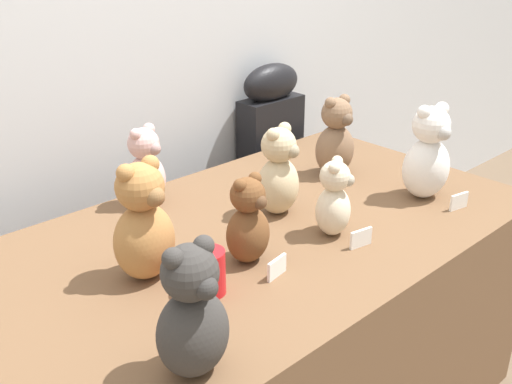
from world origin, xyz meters
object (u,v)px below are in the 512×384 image
(teddy_bear_snow, at_px, (428,155))
(teddy_bear_chestnut, at_px, (248,222))
(teddy_bear_cream, at_px, (334,200))
(display_table, at_px, (256,336))
(instrument_case, at_px, (270,181))
(teddy_bear_mocha, at_px, (336,139))
(teddy_bear_blush, at_px, (146,169))
(teddy_bear_charcoal, at_px, (192,315))
(teddy_bear_sand, at_px, (278,173))
(teddy_bear_caramel, at_px, (143,224))
(party_cup_red, at_px, (209,272))

(teddy_bear_snow, bearing_deg, teddy_bear_chestnut, -174.65)
(teddy_bear_cream, bearing_deg, display_table, 101.31)
(instrument_case, relative_size, teddy_bear_mocha, 3.69)
(teddy_bear_blush, height_order, teddy_bear_cream, teddy_bear_blush)
(teddy_bear_charcoal, xyz_separation_m, teddy_bear_chestnut, (0.35, 0.24, -0.02))
(teddy_bear_mocha, bearing_deg, teddy_bear_blush, 163.07)
(teddy_bear_sand, height_order, teddy_bear_caramel, teddy_bear_caramel)
(teddy_bear_sand, relative_size, teddy_bear_mocha, 0.98)
(teddy_bear_cream, distance_m, teddy_bear_charcoal, 0.65)
(teddy_bear_cream, distance_m, teddy_bear_mocha, 0.44)
(teddy_bear_sand, relative_size, teddy_bear_chestnut, 1.16)
(teddy_bear_sand, xyz_separation_m, teddy_bear_blush, (-0.25, 0.32, -0.01))
(display_table, xyz_separation_m, teddy_bear_snow, (0.55, -0.19, 0.51))
(instrument_case, height_order, teddy_bear_sand, instrument_case)
(teddy_bear_mocha, height_order, teddy_bear_charcoal, teddy_bear_charcoal)
(teddy_bear_caramel, relative_size, teddy_bear_blush, 1.21)
(teddy_bear_caramel, relative_size, teddy_bear_charcoal, 1.08)
(party_cup_red, bearing_deg, display_table, 27.56)
(teddy_bear_caramel, distance_m, teddy_bear_mocha, 0.85)
(teddy_bear_caramel, relative_size, party_cup_red, 2.79)
(teddy_bear_caramel, relative_size, teddy_bear_cream, 1.38)
(teddy_bear_charcoal, relative_size, teddy_bear_chestnut, 1.20)
(teddy_bear_blush, bearing_deg, instrument_case, 0.33)
(display_table, height_order, party_cup_red, party_cup_red)
(teddy_bear_sand, bearing_deg, instrument_case, 33.12)
(display_table, relative_size, teddy_bear_cream, 7.53)
(teddy_bear_blush, bearing_deg, teddy_bear_cream, -79.16)
(display_table, distance_m, teddy_bear_sand, 0.51)
(teddy_bear_sand, relative_size, teddy_bear_caramel, 0.89)
(teddy_bear_chestnut, bearing_deg, teddy_bear_caramel, 146.90)
(teddy_bear_cream, xyz_separation_m, party_cup_red, (-0.44, 0.01, -0.05))
(display_table, xyz_separation_m, instrument_case, (0.63, 0.59, 0.15))
(teddy_bear_sand, relative_size, party_cup_red, 2.49)
(teddy_bear_caramel, xyz_separation_m, teddy_bear_blush, (0.23, 0.35, -0.02))
(teddy_bear_cream, distance_m, teddy_bear_chestnut, 0.28)
(instrument_case, height_order, teddy_bear_snow, teddy_bear_snow)
(teddy_bear_cream, bearing_deg, teddy_bear_charcoal, 165.18)
(teddy_bear_cream, relative_size, teddy_bear_charcoal, 0.78)
(teddy_bear_sand, bearing_deg, teddy_bear_cream, -99.86)
(display_table, xyz_separation_m, teddy_bear_sand, (0.13, 0.04, 0.50))
(instrument_case, height_order, party_cup_red, instrument_case)
(teddy_bear_sand, bearing_deg, teddy_bear_chestnut, -164.21)
(teddy_bear_snow, bearing_deg, teddy_bear_charcoal, -158.96)
(display_table, bearing_deg, teddy_bear_mocha, 14.55)
(teddy_bear_blush, relative_size, teddy_bear_mocha, 0.91)
(teddy_bear_caramel, bearing_deg, teddy_bear_charcoal, -116.95)
(instrument_case, xyz_separation_m, teddy_bear_chestnut, (-0.75, -0.70, 0.33))
(teddy_bear_caramel, bearing_deg, party_cup_red, -74.94)
(teddy_bear_snow, height_order, teddy_bear_chestnut, teddy_bear_snow)
(instrument_case, height_order, teddy_bear_charcoal, instrument_case)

